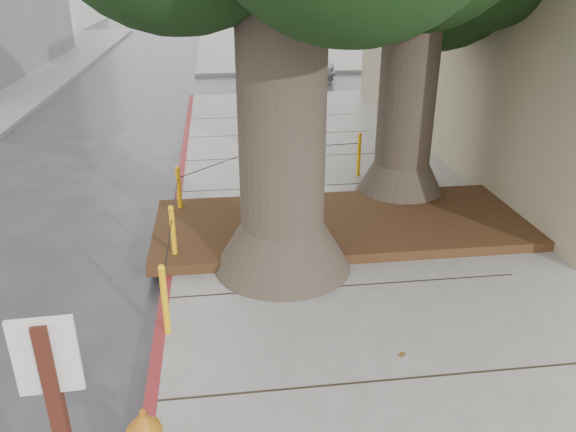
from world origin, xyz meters
The scene contains 7 objects.
ground centered at (0.00, 0.00, 0.00)m, with size 140.00×140.00×0.00m, color #28282B.
sidewalk_far centered at (6.00, 30.00, 0.07)m, with size 16.00×20.00×0.15m, color slate.
curb_red centered at (-2.00, 2.50, 0.07)m, with size 0.14×26.00×0.16m, color maroon.
planter_bed centered at (0.90, 3.90, 0.23)m, with size 6.40×2.60×0.16m, color black.
bollard_ring centered at (-0.87, 4.38, 0.66)m, with size 3.79×5.39×0.95m.
car_silver centered at (1.77, 18.43, 0.68)m, with size 1.60×3.98×1.35m, color #A8A8AD.
car_red centered at (12.21, 18.40, 0.60)m, with size 1.28×3.67×1.21m, color maroon.
Camera 1 is at (-1.17, -4.67, 4.24)m, focal length 35.00 mm.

